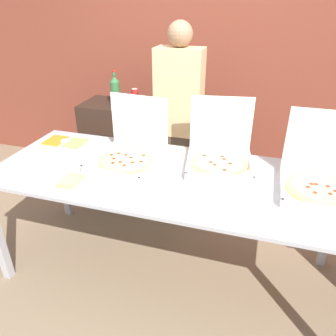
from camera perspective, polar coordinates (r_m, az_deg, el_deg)
The scene contains 13 objects.
ground_plane at distance 2.79m, azimuth -0.00°, elevation -17.18°, with size 16.00×16.00×0.00m, color #847056.
brick_wall_behind at distance 3.67m, azimuth 8.26°, elevation 18.67°, with size 10.00×0.06×2.80m.
buffet_table at distance 2.30m, azimuth -0.00°, elevation -3.04°, with size 2.47×0.97×0.88m.
pizza_box_far_right at distance 2.41m, azimuth -6.76°, elevation 2.82°, with size 0.50×0.51×0.45m.
pizza_box_far_left at distance 2.39m, azimuth 8.97°, elevation 2.45°, with size 0.52×0.54×0.45m.
pizza_box_near_left at distance 2.26m, azimuth 25.06°, elevation -1.53°, with size 0.47×0.49×0.46m.
paper_plate_front_left at distance 2.23m, azimuth -16.55°, elevation -2.28°, with size 0.20×0.20×0.03m.
veggie_tray at distance 2.79m, azimuth -17.39°, elevation 4.03°, with size 0.41×0.22×0.05m.
sideboard_podium at distance 3.52m, azimuth -8.10°, elevation 3.06°, with size 0.72×0.45×1.02m.
soda_bottle at distance 3.30m, azimuth -9.19°, elevation 13.32°, with size 0.09×0.09×0.32m.
soda_can_silver at distance 3.10m, azimuth -4.96°, elevation 11.13°, with size 0.07×0.07×0.12m.
soda_can_colored at distance 3.39m, azimuth -5.81°, elevation 12.56°, with size 0.07×0.07×0.12m.
person_guest_plaid at distance 2.96m, azimuth 1.86°, elevation 7.59°, with size 0.40×0.22×1.81m.
Camera 1 is at (0.58, -1.88, 1.98)m, focal length 35.00 mm.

